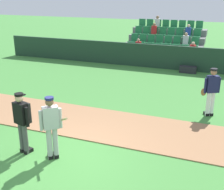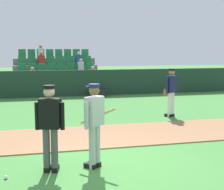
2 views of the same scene
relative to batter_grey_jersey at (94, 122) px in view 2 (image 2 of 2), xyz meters
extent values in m
plane|color=#42843A|center=(0.23, 0.17, -0.97)|extent=(80.00, 80.00, 0.00)
cube|color=#9E704C|center=(0.23, 2.45, -0.95)|extent=(28.00, 2.51, 0.03)
cube|color=#1E3828|center=(0.23, 10.82, -0.28)|extent=(20.00, 0.16, 1.37)
cube|color=slate|center=(0.23, 13.12, -0.82)|extent=(5.00, 3.80, 0.30)
cube|color=slate|center=(0.23, 11.84, -0.47)|extent=(4.90, 0.85, 0.40)
cube|color=#237542|center=(-1.70, 11.74, -0.22)|extent=(0.44, 0.40, 0.08)
cube|color=#237542|center=(-1.70, 11.96, 0.03)|extent=(0.44, 0.08, 0.50)
cube|color=#237542|center=(-1.15, 11.74, -0.22)|extent=(0.44, 0.40, 0.08)
cube|color=#237542|center=(-1.15, 11.96, 0.03)|extent=(0.44, 0.08, 0.50)
cube|color=red|center=(-1.15, 11.79, 0.08)|extent=(0.32, 0.22, 0.52)
sphere|color=tan|center=(-1.15, 11.79, 0.43)|extent=(0.20, 0.20, 0.20)
cube|color=#237542|center=(-0.60, 11.74, -0.22)|extent=(0.44, 0.40, 0.08)
cube|color=#237542|center=(-0.60, 11.96, 0.03)|extent=(0.44, 0.08, 0.50)
cube|color=#237542|center=(-0.05, 11.74, -0.22)|extent=(0.44, 0.40, 0.08)
cube|color=#237542|center=(-0.05, 11.96, 0.03)|extent=(0.44, 0.08, 0.50)
cube|color=#237542|center=(0.50, 11.74, -0.22)|extent=(0.44, 0.40, 0.08)
cube|color=#237542|center=(0.50, 11.96, 0.03)|extent=(0.44, 0.08, 0.50)
cube|color=#237542|center=(1.05, 11.74, -0.22)|extent=(0.44, 0.40, 0.08)
cube|color=#237542|center=(1.05, 11.96, 0.03)|extent=(0.44, 0.08, 0.50)
cube|color=#237542|center=(1.60, 11.74, -0.22)|extent=(0.44, 0.40, 0.08)
cube|color=#237542|center=(1.60, 11.96, 0.03)|extent=(0.44, 0.08, 0.50)
cube|color=#237542|center=(2.15, 11.74, -0.22)|extent=(0.44, 0.40, 0.08)
cube|color=#237542|center=(2.15, 11.96, 0.03)|extent=(0.44, 0.08, 0.50)
cube|color=red|center=(2.15, 11.79, 0.08)|extent=(0.32, 0.22, 0.52)
sphere|color=beige|center=(2.15, 11.79, 0.43)|extent=(0.20, 0.20, 0.20)
cube|color=slate|center=(0.23, 12.69, -0.07)|extent=(4.90, 0.85, 0.40)
cube|color=#237542|center=(-1.70, 12.59, 0.18)|extent=(0.44, 0.40, 0.08)
cube|color=#237542|center=(-1.70, 12.81, 0.43)|extent=(0.44, 0.08, 0.50)
cube|color=#237542|center=(-1.15, 12.59, 0.18)|extent=(0.44, 0.40, 0.08)
cube|color=#237542|center=(-1.15, 12.81, 0.43)|extent=(0.44, 0.08, 0.50)
cube|color=#237542|center=(-0.60, 12.59, 0.18)|extent=(0.44, 0.40, 0.08)
cube|color=#237542|center=(-0.60, 12.81, 0.43)|extent=(0.44, 0.08, 0.50)
cube|color=#237542|center=(-0.05, 12.59, 0.18)|extent=(0.44, 0.40, 0.08)
cube|color=#237542|center=(-0.05, 12.81, 0.43)|extent=(0.44, 0.08, 0.50)
cube|color=#237542|center=(0.50, 12.59, 0.18)|extent=(0.44, 0.40, 0.08)
cube|color=#237542|center=(0.50, 12.81, 0.43)|extent=(0.44, 0.08, 0.50)
cube|color=#237542|center=(1.05, 12.59, 0.18)|extent=(0.44, 0.40, 0.08)
cube|color=#237542|center=(1.05, 12.81, 0.43)|extent=(0.44, 0.08, 0.50)
cube|color=#237542|center=(1.60, 12.59, 0.18)|extent=(0.44, 0.40, 0.08)
cube|color=#237542|center=(1.60, 12.81, 0.43)|extent=(0.44, 0.08, 0.50)
cube|color=silver|center=(1.60, 12.64, 0.48)|extent=(0.32, 0.22, 0.52)
sphere|color=tan|center=(1.60, 12.64, 0.83)|extent=(0.20, 0.20, 0.20)
cube|color=#237542|center=(2.15, 12.59, 0.18)|extent=(0.44, 0.40, 0.08)
cube|color=#237542|center=(2.15, 12.81, 0.43)|extent=(0.44, 0.08, 0.50)
cube|color=slate|center=(0.23, 13.54, 0.33)|extent=(4.90, 0.85, 0.40)
cube|color=#237542|center=(-1.70, 13.44, 0.58)|extent=(0.44, 0.40, 0.08)
cube|color=#237542|center=(-1.70, 13.66, 0.83)|extent=(0.44, 0.08, 0.50)
cube|color=#237542|center=(-1.15, 13.44, 0.58)|extent=(0.44, 0.40, 0.08)
cube|color=#237542|center=(-1.15, 13.66, 0.83)|extent=(0.44, 0.08, 0.50)
cube|color=#237542|center=(-0.60, 13.44, 0.58)|extent=(0.44, 0.40, 0.08)
cube|color=#237542|center=(-0.60, 13.66, 0.83)|extent=(0.44, 0.08, 0.50)
cube|color=red|center=(-0.60, 13.49, 0.88)|extent=(0.32, 0.22, 0.52)
sphere|color=#9E7051|center=(-0.60, 13.49, 1.23)|extent=(0.20, 0.20, 0.20)
cube|color=#237542|center=(-0.05, 13.44, 0.58)|extent=(0.44, 0.40, 0.08)
cube|color=#237542|center=(-0.05, 13.66, 0.83)|extent=(0.44, 0.08, 0.50)
cube|color=#237542|center=(0.50, 13.44, 0.58)|extent=(0.44, 0.40, 0.08)
cube|color=#237542|center=(0.50, 13.66, 0.83)|extent=(0.44, 0.08, 0.50)
cube|color=#237542|center=(1.05, 13.44, 0.58)|extent=(0.44, 0.40, 0.08)
cube|color=#237542|center=(1.05, 13.66, 0.83)|extent=(0.44, 0.08, 0.50)
cube|color=#237542|center=(1.60, 13.44, 0.58)|extent=(0.44, 0.40, 0.08)
cube|color=#237542|center=(1.60, 13.66, 0.83)|extent=(0.44, 0.08, 0.50)
cube|color=#263F99|center=(1.60, 13.49, 0.88)|extent=(0.32, 0.22, 0.52)
sphere|color=beige|center=(1.60, 13.49, 1.23)|extent=(0.20, 0.20, 0.20)
cube|color=#237542|center=(2.15, 13.44, 0.58)|extent=(0.44, 0.40, 0.08)
cube|color=#237542|center=(2.15, 13.66, 0.83)|extent=(0.44, 0.08, 0.50)
cube|color=slate|center=(0.23, 14.39, 0.73)|extent=(4.90, 0.85, 0.40)
cube|color=#237542|center=(-1.70, 14.29, 0.98)|extent=(0.44, 0.40, 0.08)
cube|color=#237542|center=(-1.70, 14.51, 1.23)|extent=(0.44, 0.08, 0.50)
cube|color=#237542|center=(-1.15, 14.29, 0.98)|extent=(0.44, 0.40, 0.08)
cube|color=#237542|center=(-1.15, 14.51, 1.23)|extent=(0.44, 0.08, 0.50)
cube|color=#237542|center=(-0.60, 14.29, 0.98)|extent=(0.44, 0.40, 0.08)
cube|color=#237542|center=(-0.60, 14.51, 1.23)|extent=(0.44, 0.08, 0.50)
cube|color=silver|center=(-0.60, 14.34, 1.28)|extent=(0.32, 0.22, 0.52)
sphere|color=#9E7051|center=(-0.60, 14.34, 1.63)|extent=(0.20, 0.20, 0.20)
cube|color=#237542|center=(-0.05, 14.29, 0.98)|extent=(0.44, 0.40, 0.08)
cube|color=#237542|center=(-0.05, 14.51, 1.23)|extent=(0.44, 0.08, 0.50)
cube|color=#237542|center=(0.50, 14.29, 0.98)|extent=(0.44, 0.40, 0.08)
cube|color=#237542|center=(0.50, 14.51, 1.23)|extent=(0.44, 0.08, 0.50)
cube|color=#237542|center=(1.05, 14.29, 0.98)|extent=(0.44, 0.40, 0.08)
cube|color=#237542|center=(1.05, 14.51, 1.23)|extent=(0.44, 0.08, 0.50)
cube|color=#237542|center=(1.60, 14.29, 0.98)|extent=(0.44, 0.40, 0.08)
cube|color=#237542|center=(1.60, 14.51, 1.23)|extent=(0.44, 0.08, 0.50)
cube|color=#237542|center=(2.15, 14.29, 0.98)|extent=(0.44, 0.40, 0.08)
cube|color=#237542|center=(2.15, 14.51, 1.23)|extent=(0.44, 0.08, 0.50)
cylinder|color=#B2B2B2|center=(-0.06, -0.06, -0.52)|extent=(0.14, 0.14, 0.90)
cylinder|color=#B2B2B2|center=(0.06, 0.04, -0.52)|extent=(0.14, 0.14, 0.90)
cube|color=black|center=(-0.10, -0.02, -0.92)|extent=(0.26, 0.27, 0.10)
cube|color=black|center=(0.02, 0.09, -0.92)|extent=(0.26, 0.27, 0.10)
cube|color=#B2B2B2|center=(0.00, -0.01, 0.23)|extent=(0.45, 0.43, 0.60)
cylinder|color=#B2B2B2|center=(-0.19, -0.17, 0.18)|extent=(0.09, 0.09, 0.55)
cylinder|color=#B2B2B2|center=(0.19, 0.16, 0.18)|extent=(0.09, 0.09, 0.55)
sphere|color=brown|center=(0.00, -0.01, 0.66)|extent=(0.22, 0.22, 0.22)
cylinder|color=#191E4C|center=(0.00, -0.01, 0.76)|extent=(0.23, 0.23, 0.06)
cube|color=#191E4C|center=(-0.07, 0.07, 0.73)|extent=(0.21, 0.21, 0.02)
cylinder|color=tan|center=(0.12, 0.23, 0.08)|extent=(0.71, 0.47, 0.41)
cylinder|color=#4C4C4C|center=(-0.98, -0.03, -0.52)|extent=(0.14, 0.14, 0.90)
cylinder|color=#4C4C4C|center=(-0.83, -0.07, -0.52)|extent=(0.14, 0.14, 0.90)
cube|color=black|center=(-0.97, 0.03, -0.92)|extent=(0.18, 0.28, 0.10)
cube|color=black|center=(-0.81, -0.01, -0.92)|extent=(0.18, 0.28, 0.10)
cube|color=black|center=(-0.90, -0.05, 0.23)|extent=(0.44, 0.31, 0.60)
cylinder|color=black|center=(-1.15, 0.02, 0.18)|extent=(0.09, 0.09, 0.55)
cylinder|color=black|center=(-0.66, -0.11, 0.18)|extent=(0.09, 0.09, 0.55)
sphere|color=tan|center=(-0.90, -0.05, 0.66)|extent=(0.22, 0.22, 0.22)
cylinder|color=black|center=(-0.90, -0.05, 0.76)|extent=(0.23, 0.23, 0.06)
cube|color=black|center=(-0.88, 0.05, 0.73)|extent=(0.20, 0.16, 0.02)
cube|color=black|center=(-0.87, 0.08, 0.23)|extent=(0.45, 0.19, 0.56)
cylinder|color=white|center=(3.63, 4.53, -0.52)|extent=(0.14, 0.14, 0.90)
cylinder|color=white|center=(3.78, 4.61, -0.52)|extent=(0.14, 0.14, 0.90)
cube|color=black|center=(3.61, 4.58, -0.92)|extent=(0.23, 0.29, 0.10)
cube|color=black|center=(3.75, 4.66, -0.92)|extent=(0.23, 0.29, 0.10)
cube|color=#191E47|center=(3.71, 4.57, 0.23)|extent=(0.46, 0.38, 0.60)
cylinder|color=#191E47|center=(3.48, 4.45, 0.18)|extent=(0.09, 0.09, 0.55)
cylinder|color=#191E47|center=(3.93, 4.69, 0.18)|extent=(0.09, 0.09, 0.55)
sphere|color=#9E7051|center=(3.71, 4.57, 0.66)|extent=(0.22, 0.22, 0.22)
cylinder|color=black|center=(3.71, 4.57, 0.76)|extent=(0.23, 0.23, 0.06)
cube|color=black|center=(3.66, 4.66, 0.73)|extent=(0.22, 0.19, 0.02)
ellipsoid|color=brown|center=(3.44, 4.49, -0.07)|extent=(0.23, 0.20, 0.28)
sphere|color=white|center=(-1.76, -0.22, -0.93)|extent=(0.07, 0.07, 0.07)
cube|color=#232328|center=(2.15, 10.37, -0.79)|extent=(0.90, 0.36, 0.36)
camera|label=1|loc=(4.05, -6.01, 3.34)|focal=47.80mm
camera|label=2|loc=(-1.25, -6.63, 1.49)|focal=53.72mm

